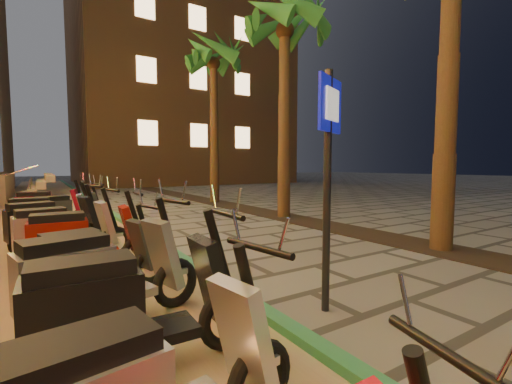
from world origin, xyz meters
TOP-DOWN VIEW (x-y plane):
  - ground at (0.00, 0.00)m, footprint 120.00×120.00m
  - parking_strip at (-2.60, 10.00)m, footprint 3.40×60.00m
  - green_curb at (-0.90, 10.00)m, footprint 0.18×60.00m
  - planting_strip at (3.60, 5.00)m, footprint 1.20×40.00m
  - apartment_block at (9.00, 32.00)m, footprint 18.00×16.06m
  - palm_c at (3.60, 7.00)m, footprint 2.97×3.02m
  - palm_d at (3.60, 12.00)m, footprint 2.97×3.02m
  - pedestrian_sign at (-0.22, 1.16)m, footprint 0.54×0.27m
  - scooter_5 at (-2.38, 1.04)m, footprint 1.79×0.63m
  - scooter_6 at (-2.44, 1.95)m, footprint 1.81×0.86m
  - scooter_7 at (-2.36, 2.91)m, footprint 1.58×0.74m
  - scooter_8 at (-2.41, 3.90)m, footprint 1.76×0.62m
  - scooter_9 at (-2.61, 4.67)m, footprint 1.77×0.71m
  - scooter_10 at (-2.75, 5.61)m, footprint 1.79×0.88m
  - scooter_11 at (-2.78, 6.59)m, footprint 1.79×0.69m
  - scooter_12 at (-2.39, 7.55)m, footprint 1.69×0.85m
  - scooter_13 at (-2.73, 8.54)m, footprint 1.78×0.82m

SIDE VIEW (x-z plane):
  - ground at x=0.00m, z-range 0.00..0.00m
  - parking_strip at x=-2.60m, z-range 0.00..0.01m
  - planting_strip at x=3.60m, z-range 0.00..0.02m
  - green_curb at x=-0.90m, z-range 0.00..0.10m
  - scooter_7 at x=-2.36m, z-range -0.07..1.04m
  - scooter_12 at x=-2.39m, z-range -0.08..1.12m
  - scooter_8 at x=-2.41m, z-range -0.08..1.16m
  - scooter_9 at x=-2.61m, z-range -0.08..1.16m
  - scooter_13 at x=-2.73m, z-range -0.08..1.17m
  - scooter_11 at x=-2.78m, z-range -0.08..1.18m
  - scooter_5 at x=-2.38m, z-range -0.08..1.18m
  - scooter_10 at x=-2.75m, z-range -0.08..1.18m
  - scooter_6 at x=-2.44m, z-range -0.08..1.19m
  - pedestrian_sign at x=-0.22m, z-range 0.39..3.02m
  - palm_c at x=3.60m, z-range 2.27..9.18m
  - palm_d at x=3.60m, z-range 2.36..9.53m
  - apartment_block at x=9.00m, z-range 0.00..25.00m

